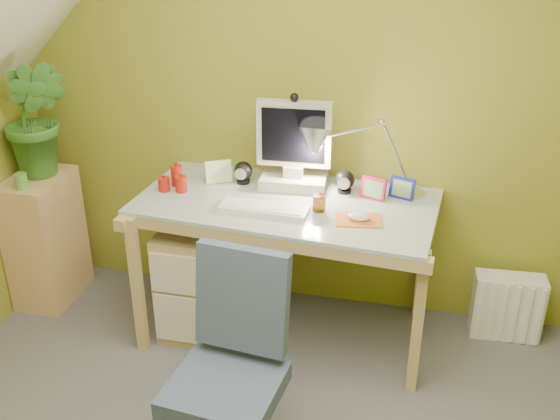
% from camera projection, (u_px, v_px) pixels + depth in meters
% --- Properties ---
extents(wall_back, '(3.20, 0.01, 2.40)m').
position_uv_depth(wall_back, '(306.00, 101.00, 3.42)').
color(wall_back, olive).
rests_on(wall_back, floor).
extents(desk, '(1.54, 0.86, 0.79)m').
position_uv_depth(desk, '(286.00, 268.00, 3.46)').
color(desk, tan).
rests_on(desk, floor).
extents(monitor, '(0.38, 0.23, 0.50)m').
position_uv_depth(monitor, '(294.00, 141.00, 3.33)').
color(monitor, '#B4ADA2').
rests_on(monitor, desk).
extents(speaker_left, '(0.11, 0.11, 0.12)m').
position_uv_depth(speaker_left, '(243.00, 172.00, 3.45)').
color(speaker_left, black).
rests_on(speaker_left, desk).
extents(speaker_right, '(0.11, 0.11, 0.12)m').
position_uv_depth(speaker_right, '(345.00, 182.00, 3.34)').
color(speaker_right, black).
rests_on(speaker_right, desk).
extents(keyboard, '(0.44, 0.16, 0.02)m').
position_uv_depth(keyboard, '(264.00, 209.00, 3.17)').
color(keyboard, silver).
rests_on(keyboard, desk).
extents(mousepad, '(0.24, 0.19, 0.01)m').
position_uv_depth(mousepad, '(358.00, 220.00, 3.08)').
color(mousepad, '#CA621F').
rests_on(mousepad, desk).
extents(mouse, '(0.11, 0.08, 0.04)m').
position_uv_depth(mouse, '(359.00, 217.00, 3.07)').
color(mouse, silver).
rests_on(mouse, mousepad).
extents(amber_tumbler, '(0.07, 0.07, 0.08)m').
position_uv_depth(amber_tumbler, '(319.00, 203.00, 3.16)').
color(amber_tumbler, '#8E4A14').
rests_on(amber_tumbler, desk).
extents(candle_cluster, '(0.18, 0.16, 0.11)m').
position_uv_depth(candle_cluster, '(174.00, 178.00, 3.39)').
color(candle_cluster, '#B61C0F').
rests_on(candle_cluster, desk).
extents(photo_frame_red, '(0.13, 0.06, 0.11)m').
position_uv_depth(photo_frame_red, '(373.00, 188.00, 3.28)').
color(photo_frame_red, '#D21642').
rests_on(photo_frame_red, desk).
extents(photo_frame_blue, '(0.13, 0.06, 0.11)m').
position_uv_depth(photo_frame_blue, '(402.00, 188.00, 3.28)').
color(photo_frame_blue, '#161E98').
rests_on(photo_frame_blue, desk).
extents(photo_frame_green, '(0.13, 0.09, 0.12)m').
position_uv_depth(photo_frame_green, '(218.00, 172.00, 3.46)').
color(photo_frame_green, '#C3E39C').
rests_on(photo_frame_green, desk).
extents(desk_lamp, '(0.59, 0.35, 0.59)m').
position_uv_depth(desk_lamp, '(384.00, 140.00, 3.22)').
color(desk_lamp, '#B7B6BB').
rests_on(desk_lamp, desk).
extents(side_ledge, '(0.28, 0.44, 0.77)m').
position_uv_depth(side_ledge, '(46.00, 238.00, 3.78)').
color(side_ledge, tan).
rests_on(side_ledge, floor).
extents(potted_plant, '(0.38, 0.32, 0.65)m').
position_uv_depth(potted_plant, '(37.00, 118.00, 3.50)').
color(potted_plant, '#346D24').
rests_on(potted_plant, side_ledge).
extents(green_cup, '(0.08, 0.08, 0.09)m').
position_uv_depth(green_cup, '(21.00, 181.00, 3.45)').
color(green_cup, '#5A993F').
rests_on(green_cup, side_ledge).
extents(task_chair, '(0.53, 0.53, 0.87)m').
position_uv_depth(task_chair, '(225.00, 388.00, 2.57)').
color(task_chair, '#39465E').
rests_on(task_chair, floor).
extents(radiator, '(0.37, 0.17, 0.36)m').
position_uv_depth(radiator, '(507.00, 306.00, 3.51)').
color(radiator, silver).
rests_on(radiator, floor).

